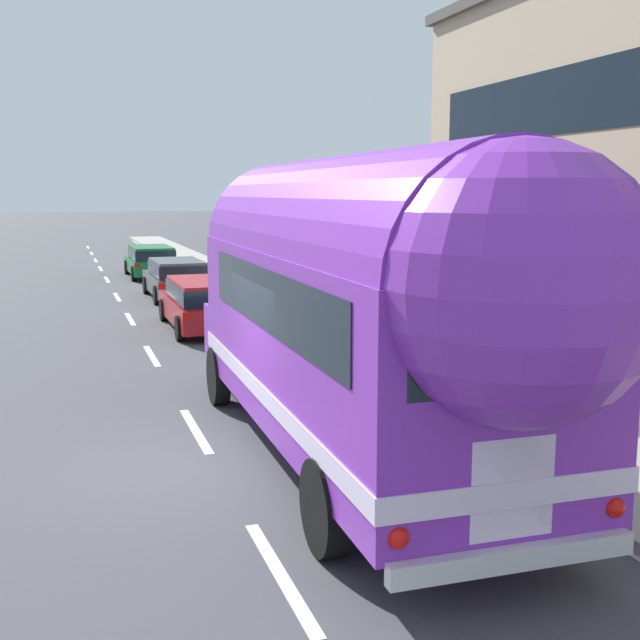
# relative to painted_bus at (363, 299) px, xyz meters

# --- Properties ---
(ground_plane) EXTENTS (300.00, 300.00, 0.00)m
(ground_plane) POSITION_rel_painted_bus_xyz_m (-1.76, 0.88, -2.30)
(ground_plane) COLOR #424247
(lane_markings) EXTENTS (3.67, 80.00, 0.01)m
(lane_markings) POSITION_rel_painted_bus_xyz_m (0.74, 13.97, -2.30)
(lane_markings) COLOR silver
(lane_markings) RESTS_ON ground
(sidewalk_slab) EXTENTS (2.42, 90.00, 0.15)m
(sidewalk_slab) POSITION_rel_painted_bus_xyz_m (3.00, 10.88, -2.23)
(sidewalk_slab) COLOR gray
(sidewalk_slab) RESTS_ON ground
(painted_bus) EXTENTS (2.71, 10.63, 4.12)m
(painted_bus) POSITION_rel_painted_bus_xyz_m (0.00, 0.00, 0.00)
(painted_bus) COLOR purple
(painted_bus) RESTS_ON ground
(car_lead) EXTENTS (2.04, 4.73, 1.37)m
(car_lead) POSITION_rel_painted_bus_xyz_m (0.04, 11.56, -1.51)
(car_lead) COLOR #A5191E
(car_lead) RESTS_ON ground
(car_second) EXTENTS (1.92, 4.46, 1.37)m
(car_second) POSITION_rel_painted_bus_xyz_m (0.18, 18.12, -1.52)
(car_second) COLOR #474C51
(car_second) RESTS_ON ground
(car_third) EXTENTS (1.96, 4.53, 1.37)m
(car_third) POSITION_rel_painted_bus_xyz_m (0.14, 25.53, -1.51)
(car_third) COLOR #196633
(car_third) RESTS_ON ground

